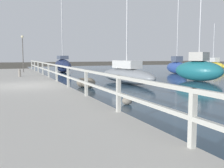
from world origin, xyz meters
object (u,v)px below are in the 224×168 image
object	(u,v)px
dock_lamp	(23,46)
sailboat_gray	(127,74)
sailboat_navy	(63,65)
sailboat_teal	(199,69)
sailboat_blue	(177,67)
sailboat_yellow	(213,65)
mooring_bollard	(20,73)

from	to	relation	value
dock_lamp	sailboat_gray	bearing A→B (deg)	-59.59
sailboat_gray	sailboat_navy	bearing A→B (deg)	85.74
sailboat_teal	dock_lamp	bearing A→B (deg)	113.35
sailboat_gray	sailboat_blue	bearing A→B (deg)	27.36
sailboat_yellow	sailboat_teal	distance (m)	15.44
mooring_bollard	sailboat_gray	size ratio (longest dim) A/B	0.08
sailboat_blue	sailboat_gray	world-z (taller)	sailboat_blue
dock_lamp	sailboat_blue	xyz separation A→B (m)	(14.22, -3.02, -1.88)
mooring_bollard	sailboat_navy	xyz separation A→B (m)	(4.88, 8.73, 0.19)
dock_lamp	sailboat_blue	bearing A→B (deg)	-11.99
sailboat_blue	sailboat_yellow	size ratio (longest dim) A/B	1.40
mooring_bollard	sailboat_blue	bearing A→B (deg)	7.50
dock_lamp	sailboat_yellow	world-z (taller)	sailboat_yellow
sailboat_blue	sailboat_teal	world-z (taller)	sailboat_blue
sailboat_blue	dock_lamp	bearing A→B (deg)	171.58
mooring_bollard	sailboat_navy	size ratio (longest dim) A/B	0.07
sailboat_blue	sailboat_yellow	xyz separation A→B (m)	(8.07, 3.67, -0.09)
mooring_bollard	sailboat_teal	distance (m)	12.62
sailboat_gray	sailboat_teal	world-z (taller)	sailboat_teal
sailboat_yellow	sailboat_gray	bearing A→B (deg)	-144.52
sailboat_navy	sailboat_gray	xyz separation A→B (m)	(1.32, -13.32, -0.16)
mooring_bollard	sailboat_yellow	size ratio (longest dim) A/B	0.10
sailboat_navy	sailboat_teal	distance (m)	15.23
sailboat_gray	sailboat_teal	xyz separation A→B (m)	(5.41, -0.35, 0.21)
sailboat_yellow	sailboat_gray	xyz separation A→B (m)	(-16.67, -10.22, -0.01)
sailboat_navy	sailboat_yellow	size ratio (longest dim) A/B	1.41
mooring_bollard	sailboat_teal	world-z (taller)	sailboat_teal
mooring_bollard	dock_lamp	size ratio (longest dim) A/B	0.17
sailboat_blue	sailboat_yellow	bearing A→B (deg)	28.06
sailboat_gray	sailboat_teal	bearing A→B (deg)	-13.56
dock_lamp	sailboat_teal	size ratio (longest dim) A/B	0.43
sailboat_yellow	dock_lamp	bearing A→B (deg)	-174.35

